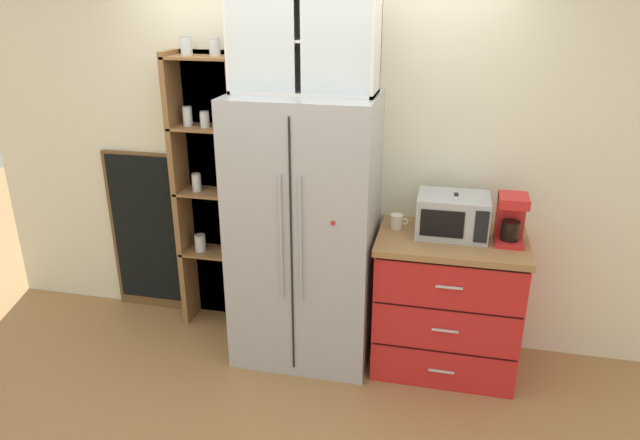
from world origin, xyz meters
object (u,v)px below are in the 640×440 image
(chalkboard_menu, at_px, (148,232))
(bottle_clear, at_px, (454,219))
(refrigerator, at_px, (305,231))
(bottle_cobalt, at_px, (454,216))
(coffee_maker, at_px, (511,218))
(microwave, at_px, (453,215))
(mug_cream, at_px, (397,221))

(chalkboard_menu, bearing_deg, bottle_clear, -7.72)
(refrigerator, distance_m, bottle_cobalt, 0.96)
(coffee_maker, bearing_deg, bottle_cobalt, 170.99)
(coffee_maker, relative_size, bottle_cobalt, 1.13)
(bottle_clear, distance_m, chalkboard_menu, 2.34)
(refrigerator, relative_size, microwave, 4.09)
(mug_cream, xyz_separation_m, bottle_cobalt, (0.36, -0.02, 0.08))
(refrigerator, relative_size, mug_cream, 15.56)
(mug_cream, distance_m, bottle_clear, 0.38)
(refrigerator, distance_m, coffee_maker, 1.29)
(refrigerator, relative_size, bottle_cobalt, 6.55)
(mug_cream, bearing_deg, microwave, -5.17)
(chalkboard_menu, bearing_deg, bottle_cobalt, -5.53)
(microwave, relative_size, chalkboard_menu, 0.35)
(coffee_maker, bearing_deg, mug_cream, 173.95)
(refrigerator, xyz_separation_m, bottle_cobalt, (0.94, 0.09, 0.15))
(bottle_clear, distance_m, bottle_cobalt, 0.09)
(microwave, height_order, bottle_clear, bottle_clear)
(microwave, relative_size, bottle_cobalt, 1.60)
(refrigerator, xyz_separation_m, coffee_maker, (1.28, 0.04, 0.19))
(microwave, distance_m, bottle_clear, 0.08)
(mug_cream, height_order, bottle_cobalt, bottle_cobalt)
(mug_cream, relative_size, bottle_cobalt, 0.42)
(microwave, bearing_deg, mug_cream, 174.83)
(refrigerator, relative_size, coffee_maker, 5.80)
(microwave, bearing_deg, bottle_cobalt, 46.81)
(coffee_maker, distance_m, bottle_clear, 0.34)
(refrigerator, bearing_deg, chalkboard_menu, 166.79)
(bottle_clear, bearing_deg, coffee_maker, 5.94)
(refrigerator, relative_size, bottle_clear, 6.03)
(coffee_maker, distance_m, mug_cream, 0.71)
(bottle_cobalt, bearing_deg, mug_cream, 176.74)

